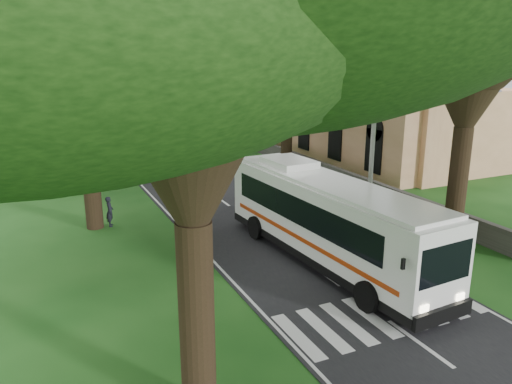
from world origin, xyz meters
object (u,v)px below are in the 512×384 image
pole_mid (229,111)px  distant_car_b (99,116)px  distant_car_c (115,112)px  pole_near (372,150)px  distant_car_a (132,136)px  pedestrian (110,211)px  coach_bus (327,218)px  pole_far (168,94)px  church (376,101)px

pole_mid → distant_car_b: (-7.09, 29.42, -3.40)m
pole_mid → distant_car_c: size_ratio=1.88×
pole_near → distant_car_c: pole_near is taller
pole_mid → pole_near: bearing=-90.0°
distant_car_a → pole_mid: bearing=120.6°
distant_car_b → pedestrian: pedestrian is taller
coach_bus → pole_far: bearing=79.9°
distant_car_b → distant_car_c: 6.03m
church → pole_near: church is taller
distant_car_a → distant_car_c: (2.25, 23.29, -0.03)m
pole_mid → church: bearing=-19.8°
church → coach_bus: size_ratio=1.83×
coach_bus → distant_car_a: coach_bus is taller
coach_bus → distant_car_b: size_ratio=2.88×
coach_bus → pedestrian: (-7.99, 9.01, -1.23)m
church → pole_mid: size_ratio=3.00×
coach_bus → distant_car_a: (-1.60, 34.45, -1.39)m
distant_car_b → pedestrian: (-5.61, -43.52, 0.05)m
distant_car_a → distant_car_c: size_ratio=0.89×
distant_car_c → pedestrian: bearing=63.3°
pole_far → distant_car_c: (-4.05, 14.63, -3.53)m
church → pole_near: bearing=-128.5°
pole_near → pedestrian: size_ratio=4.82×
church → pole_mid: (-12.36, 4.45, -0.73)m
church → pedestrian: bearing=-159.0°
pedestrian → distant_car_c: bearing=0.2°
coach_bus → distant_car_c: (0.66, 57.74, -1.41)m
coach_bus → distant_car_a: size_ratio=3.48×
distant_car_c → pedestrian: pedestrian is taller
coach_bus → distant_car_a: bearing=88.8°
church → coach_bus: 25.44m
pole_near → coach_bus: (-4.70, -3.10, -2.12)m
pedestrian → church: bearing=-58.7°
church → pole_near: (-12.36, -15.55, -0.73)m
church → distant_car_b: size_ratio=5.26×
pole_mid → distant_car_c: 35.05m
pole_mid → pole_far: same height
distant_car_c → pedestrian: size_ratio=2.56×
distant_car_b → distant_car_c: bearing=42.8°
church → distant_car_b: 39.28m
distant_car_c → church: bearing=96.1°
distant_car_b → coach_bus: bearing=-104.4°
coach_bus → distant_car_b: (-2.38, 52.53, -1.28)m
distant_car_a → pedestrian: bearing=77.4°
pedestrian → pole_near: bearing=-104.7°
pole_near → pedestrian: (-12.70, 5.90, -3.35)m
coach_bus → distant_car_a: 34.51m
church → pedestrian: church is taller
pole_mid → distant_car_a: size_ratio=2.12×
pole_far → distant_car_b: size_ratio=1.75×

